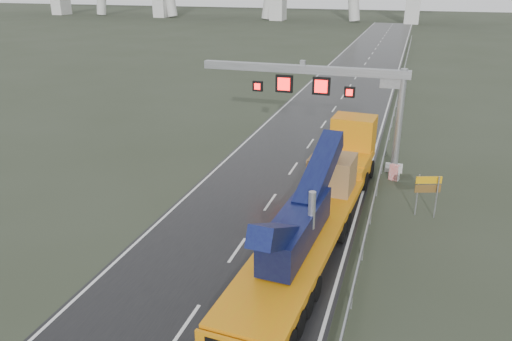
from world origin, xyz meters
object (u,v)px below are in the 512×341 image
(heavy_haul_truck, at_px, (326,189))
(striped_barrier, at_px, (394,172))
(sign_gantry, at_px, (331,88))
(exit_sign_pair, at_px, (428,188))

(heavy_haul_truck, xyz_separation_m, striped_barrier, (3.44, 7.34, -1.40))
(sign_gantry, bearing_deg, exit_sign_pair, -45.75)
(sign_gantry, distance_m, exit_sign_pair, 10.60)
(heavy_haul_truck, height_order, striped_barrier, heavy_haul_truck)
(exit_sign_pair, height_order, striped_barrier, exit_sign_pair)
(sign_gantry, distance_m, heavy_haul_truck, 10.10)
(sign_gantry, relative_size, striped_barrier, 13.80)
(heavy_haul_truck, relative_size, exit_sign_pair, 8.51)
(sign_gantry, bearing_deg, heavy_haul_truck, -81.01)
(striped_barrier, bearing_deg, exit_sign_pair, -46.78)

